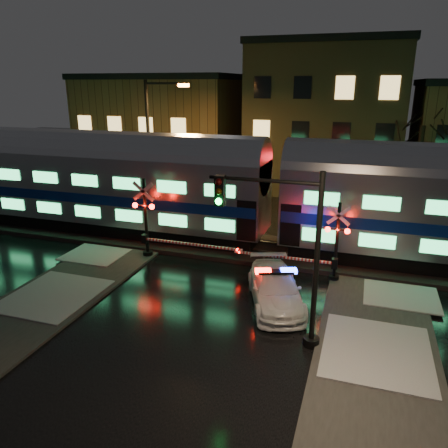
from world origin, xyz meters
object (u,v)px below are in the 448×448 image
(crossing_signal_right, at_px, (328,250))
(traffic_light, at_px, (287,255))
(police_car, at_px, (275,288))
(streetlight, at_px, (153,141))
(crossing_signal_left, at_px, (152,227))

(crossing_signal_right, relative_size, traffic_light, 0.87)
(police_car, height_order, streetlight, streetlight)
(crossing_signal_right, distance_m, streetlight, 14.17)
(streetlight, bearing_deg, crossing_signal_left, -64.70)
(police_car, distance_m, crossing_signal_left, 7.67)
(crossing_signal_right, bearing_deg, traffic_light, -99.34)
(police_car, xyz_separation_m, traffic_light, (0.86, -2.61, 2.55))
(police_car, bearing_deg, traffic_light, -91.97)
(crossing_signal_left, bearing_deg, police_car, -22.22)
(streetlight, bearing_deg, crossing_signal_right, -29.27)
(traffic_light, distance_m, streetlight, 16.56)
(police_car, relative_size, crossing_signal_right, 0.98)
(traffic_light, bearing_deg, streetlight, 145.40)
(police_car, bearing_deg, crossing_signal_left, 137.60)
(police_car, xyz_separation_m, crossing_signal_left, (-7.03, 2.87, 1.03))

